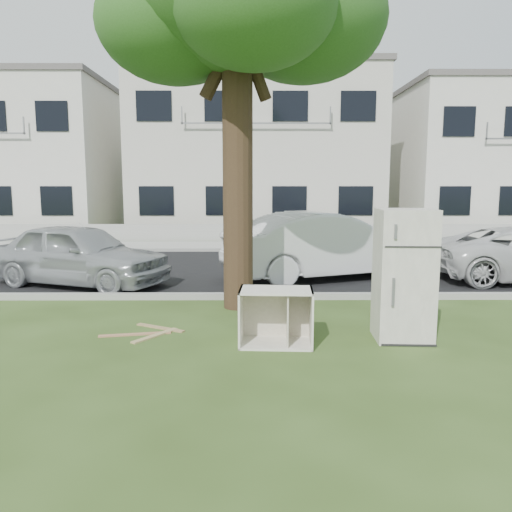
{
  "coord_description": "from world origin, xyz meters",
  "views": [
    {
      "loc": [
        -0.12,
        -7.26,
        2.26
      ],
      "look_at": [
        -0.08,
        0.6,
        1.14
      ],
      "focal_mm": 35.0,
      "sensor_mm": 36.0,
      "label": 1
    }
  ],
  "objects_px": {
    "fridge": "(404,275)",
    "car_center": "(326,245)",
    "cabinet": "(276,317)",
    "car_left": "(79,254)"
  },
  "relations": [
    {
      "from": "cabinet",
      "to": "car_left",
      "type": "distance_m",
      "value": 6.01
    },
    {
      "from": "fridge",
      "to": "car_center",
      "type": "relative_size",
      "value": 0.39
    },
    {
      "from": "car_center",
      "to": "fridge",
      "type": "bearing_deg",
      "value": 164.52
    },
    {
      "from": "car_left",
      "to": "cabinet",
      "type": "bearing_deg",
      "value": -114.05
    },
    {
      "from": "fridge",
      "to": "car_center",
      "type": "height_order",
      "value": "fridge"
    },
    {
      "from": "cabinet",
      "to": "car_left",
      "type": "height_order",
      "value": "car_left"
    },
    {
      "from": "fridge",
      "to": "car_center",
      "type": "bearing_deg",
      "value": 98.1
    },
    {
      "from": "fridge",
      "to": "cabinet",
      "type": "distance_m",
      "value": 1.97
    },
    {
      "from": "fridge",
      "to": "car_center",
      "type": "xyz_separation_m",
      "value": [
        -0.44,
        4.81,
        -0.15
      ]
    },
    {
      "from": "cabinet",
      "to": "car_left",
      "type": "bearing_deg",
      "value": 138.31
    }
  ]
}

